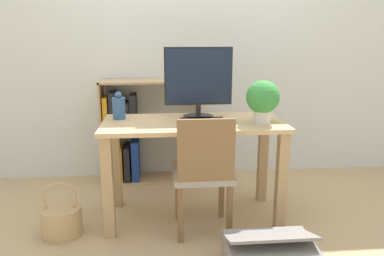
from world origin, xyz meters
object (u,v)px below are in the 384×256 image
(monitor, at_px, (198,80))
(basket, at_px, (62,220))
(chair, at_px, (204,171))
(bookshelf, at_px, (133,136))
(vase, at_px, (119,107))
(potted_plant, at_px, (263,99))
(keyboard, at_px, (202,120))

(monitor, xyz_separation_m, basket, (-0.96, -0.30, -0.91))
(chair, height_order, bookshelf, bookshelf)
(monitor, xyz_separation_m, bookshelf, (-0.53, 0.65, -0.58))
(vase, bearing_deg, potted_plant, -13.00)
(potted_plant, relative_size, basket, 0.78)
(basket, bearing_deg, keyboard, 10.71)
(potted_plant, bearing_deg, vase, 167.00)
(chair, xyz_separation_m, bookshelf, (-0.53, 1.01, -0.02))
(bookshelf, relative_size, basket, 2.45)
(keyboard, bearing_deg, bookshelf, 125.76)
(bookshelf, bearing_deg, vase, -94.17)
(basket, bearing_deg, monitor, 17.14)
(monitor, distance_m, vase, 0.61)
(potted_plant, xyz_separation_m, bookshelf, (-0.95, 0.87, -0.47))
(chair, relative_size, bookshelf, 0.89)
(bookshelf, bearing_deg, monitor, -50.84)
(vase, xyz_separation_m, bookshelf, (0.05, 0.64, -0.39))
(potted_plant, distance_m, bookshelf, 1.37)
(keyboard, height_order, potted_plant, potted_plant)
(vase, height_order, chair, vase)
(vase, xyz_separation_m, basket, (-0.39, -0.31, -0.71))
(bookshelf, bearing_deg, basket, -114.59)
(keyboard, xyz_separation_m, chair, (-0.02, -0.25, -0.29))
(potted_plant, bearing_deg, monitor, 152.84)
(vase, bearing_deg, chair, -33.29)
(monitor, height_order, chair, monitor)
(potted_plant, bearing_deg, basket, -176.60)
(vase, distance_m, bookshelf, 0.75)
(potted_plant, distance_m, chair, 0.63)
(vase, bearing_deg, bookshelf, 85.83)
(vase, relative_size, bookshelf, 0.21)
(chair, bearing_deg, basket, -175.62)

